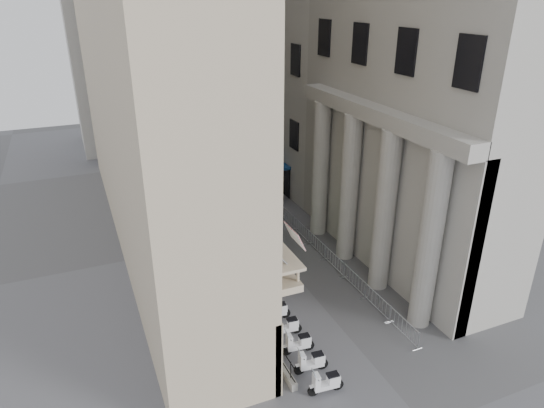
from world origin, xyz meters
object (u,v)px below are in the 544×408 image
at_px(scooter_0, 326,392).
at_px(info_kiosk, 247,255).
at_px(pedestrian_a, 273,214).
at_px(pedestrian_b, 261,193).
at_px(security_tent, 199,163).
at_px(street_lamp, 187,148).

distance_m(scooter_0, info_kiosk, 11.88).
height_order(scooter_0, pedestrian_a, pedestrian_a).
bearing_deg(pedestrian_b, pedestrian_a, 82.60).
bearing_deg(scooter_0, info_kiosk, 2.50).
bearing_deg(scooter_0, pedestrian_b, -8.94).
xyz_separation_m(scooter_0, info_kiosk, (0.51, 11.83, 0.89)).
height_order(scooter_0, info_kiosk, info_kiosk).
xyz_separation_m(scooter_0, security_tent, (1.21, 26.58, 2.52)).
xyz_separation_m(street_lamp, pedestrian_a, (4.72, -7.47, -3.82)).
xyz_separation_m(street_lamp, info_kiosk, (0.77, -12.46, -3.95)).
bearing_deg(street_lamp, pedestrian_a, -69.49).
xyz_separation_m(security_tent, info_kiosk, (-0.70, -14.75, -1.63)).
bearing_deg(info_kiosk, security_tent, 72.95).
relative_size(street_lamp, pedestrian_b, 5.17).
height_order(pedestrian_a, pedestrian_b, pedestrian_a).
relative_size(scooter_0, info_kiosk, 0.85).
bearing_deg(security_tent, pedestrian_a, -71.57).
relative_size(street_lamp, info_kiosk, 4.62).
xyz_separation_m(scooter_0, pedestrian_b, (5.36, 21.66, 0.79)).
bearing_deg(street_lamp, pedestrian_b, -36.86).
bearing_deg(scooter_0, street_lamp, 5.58).
bearing_deg(security_tent, scooter_0, -92.61).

